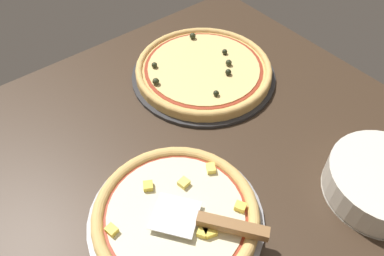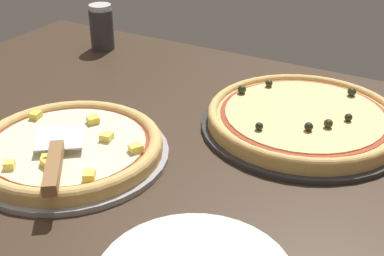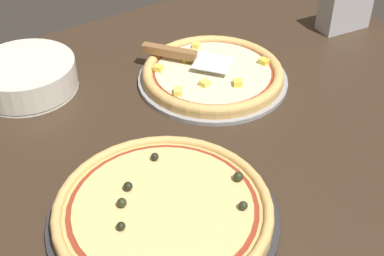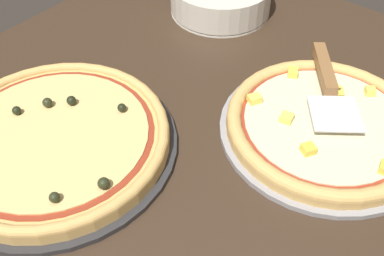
{
  "view_description": "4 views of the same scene",
  "coord_description": "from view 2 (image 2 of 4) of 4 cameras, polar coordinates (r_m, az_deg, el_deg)",
  "views": [
    {
      "loc": [
        -26.26,
        -40.05,
        69.1
      ],
      "look_at": [
        10.59,
        6.25,
        3.0
      ],
      "focal_mm": 35.0,
      "sensor_mm": 36.0,
      "label": 1
    },
    {
      "loc": [
        53.6,
        -70.11,
        50.37
      ],
      "look_at": [
        10.59,
        6.25,
        3.0
      ],
      "focal_mm": 50.0,
      "sensor_mm": 36.0,
      "label": 2
    },
    {
      "loc": [
        58.44,
        76.89,
        69.81
      ],
      "look_at": [
        10.59,
        6.25,
        3.0
      ],
      "focal_mm": 50.0,
      "sensor_mm": 36.0,
      "label": 3
    },
    {
      "loc": [
        -22.08,
        46.96,
        55.56
      ],
      "look_at": [
        10.59,
        6.25,
        3.0
      ],
      "focal_mm": 42.0,
      "sensor_mm": 36.0,
      "label": 4
    }
  ],
  "objects": [
    {
      "name": "serving_spatula",
      "position": [
        0.89,
        -14.38,
        -3.31
      ],
      "size": [
        17.55,
        20.93,
        2.0
      ],
      "color": "silver",
      "rests_on": "pizza_front"
    },
    {
      "name": "pizza_pan_back",
      "position": [
        1.08,
        11.74,
        0.2
      ],
      "size": [
        40.23,
        40.23,
        1.0
      ],
      "primitive_type": "cylinder",
      "color": "#2D2D30",
      "rests_on": "ground_plane"
    },
    {
      "name": "pizza_back",
      "position": [
        1.07,
        11.85,
        1.2
      ],
      "size": [
        37.81,
        37.81,
        4.3
      ],
      "color": "#DBAD60",
      "rests_on": "pizza_pan_back"
    },
    {
      "name": "pizza_front",
      "position": [
        0.98,
        -12.98,
        -1.88
      ],
      "size": [
        33.45,
        33.45,
        3.21
      ],
      "color": "#DBAD60",
      "rests_on": "pizza_pan_front"
    },
    {
      "name": "parmesan_shaker",
      "position": [
        1.48,
        -9.62,
        10.54
      ],
      "size": [
        6.36,
        6.36,
        12.12
      ],
      "color": "#333338",
      "rests_on": "ground_plane"
    },
    {
      "name": "ground_plane",
      "position": [
        1.03,
        -6.89,
        -2.43
      ],
      "size": [
        127.98,
        107.07,
        3.6
      ],
      "primitive_type": "cube",
      "color": "#38281C"
    },
    {
      "name": "pizza_pan_front",
      "position": [
        0.99,
        -12.87,
        -2.78
      ],
      "size": [
        35.59,
        35.59,
        1.0
      ],
      "primitive_type": "cylinder",
      "color": "#939399",
      "rests_on": "ground_plane"
    }
  ]
}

